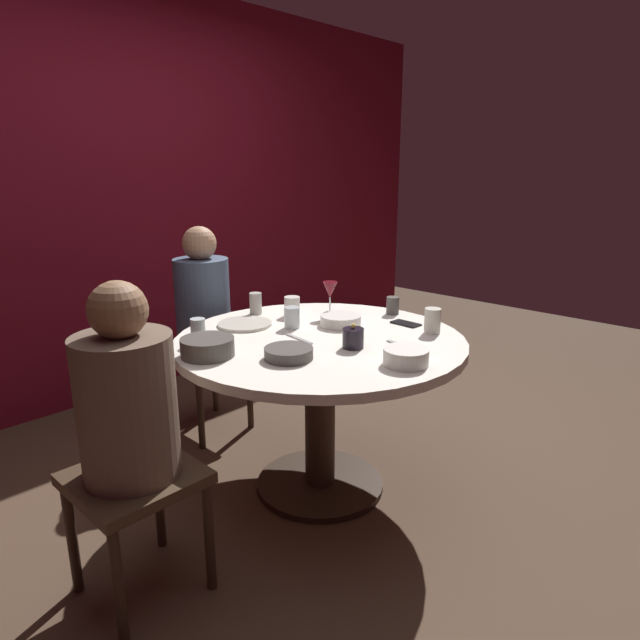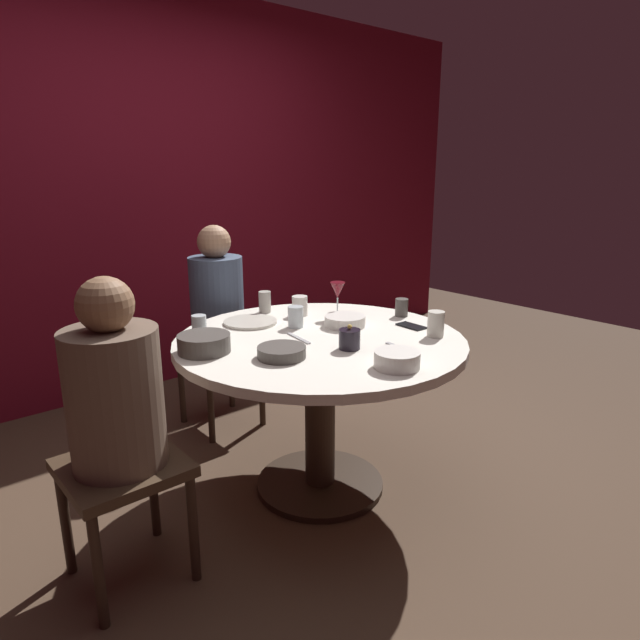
# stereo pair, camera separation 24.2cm
# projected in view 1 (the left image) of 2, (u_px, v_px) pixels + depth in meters

# --- Properties ---
(ground_plane) EXTENTS (8.00, 8.00, 0.00)m
(ground_plane) POSITION_uv_depth(u_px,v_px,m) (320.00, 486.00, 2.64)
(ground_plane) COLOR #4C3828
(back_wall) EXTENTS (6.00, 0.10, 2.60)m
(back_wall) POSITION_uv_depth(u_px,v_px,m) (114.00, 196.00, 3.49)
(back_wall) COLOR maroon
(back_wall) RESTS_ON ground
(dining_table) EXTENTS (1.29, 1.29, 0.75)m
(dining_table) POSITION_uv_depth(u_px,v_px,m) (320.00, 371.00, 2.48)
(dining_table) COLOR silver
(dining_table) RESTS_ON ground
(seated_diner_left) EXTENTS (0.40, 0.40, 1.14)m
(seated_diner_left) POSITION_uv_depth(u_px,v_px,m) (128.00, 410.00, 1.81)
(seated_diner_left) COLOR #3F2D1E
(seated_diner_left) RESTS_ON ground
(seated_diner_back) EXTENTS (0.40, 0.40, 1.17)m
(seated_diner_back) POSITION_uv_depth(u_px,v_px,m) (203.00, 309.00, 3.04)
(seated_diner_back) COLOR #3F2D1E
(seated_diner_back) RESTS_ON ground
(candle_holder) EXTENTS (0.09, 0.09, 0.11)m
(candle_holder) POSITION_uv_depth(u_px,v_px,m) (353.00, 338.00, 2.29)
(candle_holder) COLOR black
(candle_holder) RESTS_ON dining_table
(wine_glass) EXTENTS (0.08, 0.08, 0.18)m
(wine_glass) POSITION_uv_depth(u_px,v_px,m) (330.00, 291.00, 2.76)
(wine_glass) COLOR silver
(wine_glass) RESTS_ON dining_table
(dinner_plate) EXTENTS (0.26, 0.26, 0.01)m
(dinner_plate) POSITION_uv_depth(u_px,v_px,m) (245.00, 324.00, 2.62)
(dinner_plate) COLOR beige
(dinner_plate) RESTS_ON dining_table
(cell_phone) EXTENTS (0.07, 0.14, 0.01)m
(cell_phone) POSITION_uv_depth(u_px,v_px,m) (406.00, 324.00, 2.64)
(cell_phone) COLOR black
(cell_phone) RESTS_ON dining_table
(bowl_serving_large) EXTENTS (0.19, 0.19, 0.05)m
(bowl_serving_large) POSITION_uv_depth(u_px,v_px,m) (289.00, 353.00, 2.16)
(bowl_serving_large) COLOR #4C4742
(bowl_serving_large) RESTS_ON dining_table
(bowl_salad_center) EXTENTS (0.17, 0.17, 0.06)m
(bowl_salad_center) POSITION_uv_depth(u_px,v_px,m) (406.00, 357.00, 2.09)
(bowl_salad_center) COLOR silver
(bowl_salad_center) RESTS_ON dining_table
(bowl_small_white) EXTENTS (0.19, 0.19, 0.05)m
(bowl_small_white) POSITION_uv_depth(u_px,v_px,m) (341.00, 320.00, 2.62)
(bowl_small_white) COLOR silver
(bowl_small_white) RESTS_ON dining_table
(bowl_sauce_side) EXTENTS (0.21, 0.21, 0.07)m
(bowl_sauce_side) POSITION_uv_depth(u_px,v_px,m) (207.00, 347.00, 2.19)
(bowl_sauce_side) COLOR #4C4742
(bowl_sauce_side) RESTS_ON dining_table
(cup_near_candle) EXTENTS (0.08, 0.08, 0.10)m
(cup_near_candle) POSITION_uv_depth(u_px,v_px,m) (292.00, 306.00, 2.78)
(cup_near_candle) COLOR silver
(cup_near_candle) RESTS_ON dining_table
(cup_by_left_diner) EXTENTS (0.07, 0.07, 0.10)m
(cup_by_left_diner) POSITION_uv_depth(u_px,v_px,m) (292.00, 318.00, 2.57)
(cup_by_left_diner) COLOR silver
(cup_by_left_diner) RESTS_ON dining_table
(cup_by_right_diner) EXTENTS (0.07, 0.07, 0.12)m
(cup_by_right_diner) POSITION_uv_depth(u_px,v_px,m) (432.00, 321.00, 2.49)
(cup_by_right_diner) COLOR beige
(cup_by_right_diner) RESTS_ON dining_table
(cup_center_front) EXTENTS (0.06, 0.06, 0.11)m
(cup_center_front) POSITION_uv_depth(u_px,v_px,m) (198.00, 331.00, 2.34)
(cup_center_front) COLOR silver
(cup_center_front) RESTS_ON dining_table
(cup_far_edge) EXTENTS (0.06, 0.06, 0.09)m
(cup_far_edge) POSITION_uv_depth(u_px,v_px,m) (393.00, 305.00, 2.82)
(cup_far_edge) COLOR #4C4742
(cup_far_edge) RESTS_ON dining_table
(cup_beside_wine) EXTENTS (0.06, 0.06, 0.11)m
(cup_beside_wine) POSITION_uv_depth(u_px,v_px,m) (256.00, 303.00, 2.82)
(cup_beside_wine) COLOR #B2ADA3
(cup_beside_wine) RESTS_ON dining_table
(fork_near_plate) EXTENTS (0.02, 0.18, 0.01)m
(fork_near_plate) POSITION_uv_depth(u_px,v_px,m) (404.00, 345.00, 2.32)
(fork_near_plate) COLOR #B7B7BC
(fork_near_plate) RESTS_ON dining_table
(knife_near_plate) EXTENTS (0.04, 0.18, 0.01)m
(knife_near_plate) POSITION_uv_depth(u_px,v_px,m) (299.00, 339.00, 2.41)
(knife_near_plate) COLOR #B7B7BC
(knife_near_plate) RESTS_ON dining_table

